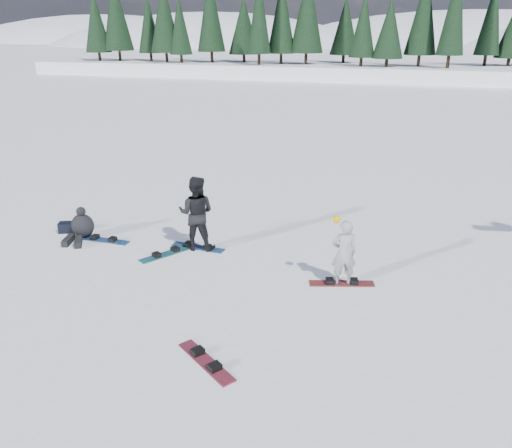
{
  "coord_description": "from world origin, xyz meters",
  "views": [
    {
      "loc": [
        2.61,
        -8.79,
        5.55
      ],
      "look_at": [
        -0.7,
        2.04,
        1.1
      ],
      "focal_mm": 35.0,
      "sensor_mm": 36.0,
      "label": 1
    }
  ],
  "objects_px": {
    "seated_rider": "(82,227)",
    "snowboarder_woman": "(344,253)",
    "snowboarder_man": "(196,213)",
    "snowboard_loose_c": "(104,240)",
    "snowboard_loose_a": "(166,254)",
    "gear_bag": "(67,227)",
    "snowboard_loose_b": "(206,362)"
  },
  "relations": [
    {
      "from": "snowboarder_woman",
      "to": "snowboard_loose_a",
      "type": "bearing_deg",
      "value": -24.72
    },
    {
      "from": "gear_bag",
      "to": "snowboard_loose_b",
      "type": "xyz_separation_m",
      "value": [
        6.21,
        -4.5,
        -0.14
      ]
    },
    {
      "from": "snowboard_loose_b",
      "to": "snowboarder_man",
      "type": "bearing_deg",
      "value": 150.23
    },
    {
      "from": "snowboarder_man",
      "to": "snowboard_loose_a",
      "type": "relative_size",
      "value": 1.34
    },
    {
      "from": "snowboarder_man",
      "to": "seated_rider",
      "type": "xyz_separation_m",
      "value": [
        -3.39,
        -0.32,
        -0.65
      ]
    },
    {
      "from": "seated_rider",
      "to": "snowboard_loose_c",
      "type": "bearing_deg",
      "value": -22.7
    },
    {
      "from": "snowboarder_woman",
      "to": "snowboard_loose_c",
      "type": "distance_m",
      "value": 6.81
    },
    {
      "from": "snowboarder_woman",
      "to": "gear_bag",
      "type": "height_order",
      "value": "snowboarder_woman"
    },
    {
      "from": "snowboard_loose_a",
      "to": "seated_rider",
      "type": "bearing_deg",
      "value": 116.08
    },
    {
      "from": "snowboarder_man",
      "to": "seated_rider",
      "type": "bearing_deg",
      "value": -2.51
    },
    {
      "from": "gear_bag",
      "to": "snowboard_loose_a",
      "type": "height_order",
      "value": "gear_bag"
    },
    {
      "from": "gear_bag",
      "to": "snowboard_loose_b",
      "type": "bearing_deg",
      "value": -35.93
    },
    {
      "from": "snowboarder_man",
      "to": "snowboard_loose_c",
      "type": "bearing_deg",
      "value": -1.38
    },
    {
      "from": "snowboard_loose_c",
      "to": "snowboarder_woman",
      "type": "bearing_deg",
      "value": -4.73
    },
    {
      "from": "snowboarder_man",
      "to": "snowboarder_woman",
      "type": "bearing_deg",
      "value": 159.11
    },
    {
      "from": "gear_bag",
      "to": "snowboard_loose_a",
      "type": "distance_m",
      "value": 3.51
    },
    {
      "from": "snowboard_loose_b",
      "to": "snowboard_loose_a",
      "type": "distance_m",
      "value": 4.79
    },
    {
      "from": "seated_rider",
      "to": "snowboard_loose_b",
      "type": "distance_m",
      "value": 6.96
    },
    {
      "from": "gear_bag",
      "to": "snowboard_loose_a",
      "type": "bearing_deg",
      "value": -9.4
    },
    {
      "from": "seated_rider",
      "to": "gear_bag",
      "type": "height_order",
      "value": "seated_rider"
    },
    {
      "from": "snowboard_loose_c",
      "to": "snowboard_loose_b",
      "type": "xyz_separation_m",
      "value": [
        4.83,
        -4.25,
        0.0
      ]
    },
    {
      "from": "snowboarder_man",
      "to": "snowboard_loose_b",
      "type": "xyz_separation_m",
      "value": [
        2.11,
        -4.56,
        -0.99
      ]
    },
    {
      "from": "snowboarder_man",
      "to": "snowboard_loose_c",
      "type": "height_order",
      "value": "snowboarder_man"
    },
    {
      "from": "gear_bag",
      "to": "snowboard_loose_c",
      "type": "distance_m",
      "value": 1.4
    },
    {
      "from": "gear_bag",
      "to": "snowboard_loose_a",
      "type": "relative_size",
      "value": 0.3
    },
    {
      "from": "snowboarder_woman",
      "to": "snowboard_loose_a",
      "type": "relative_size",
      "value": 1.15
    },
    {
      "from": "snowboarder_man",
      "to": "gear_bag",
      "type": "height_order",
      "value": "snowboarder_man"
    },
    {
      "from": "snowboarder_woman",
      "to": "snowboard_loose_c",
      "type": "height_order",
      "value": "snowboarder_woman"
    },
    {
      "from": "snowboard_loose_b",
      "to": "snowboard_loose_a",
      "type": "relative_size",
      "value": 1.0
    },
    {
      "from": "snowboard_loose_c",
      "to": "snowboard_loose_a",
      "type": "xyz_separation_m",
      "value": [
        2.09,
        -0.33,
        0.0
      ]
    },
    {
      "from": "seated_rider",
      "to": "snowboarder_woman",
      "type": "bearing_deg",
      "value": -28.22
    },
    {
      "from": "gear_bag",
      "to": "snowboard_loose_b",
      "type": "distance_m",
      "value": 7.67
    }
  ]
}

